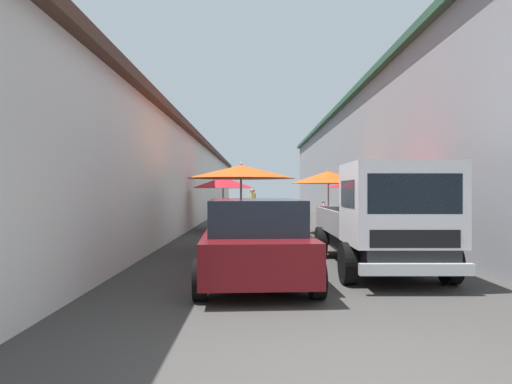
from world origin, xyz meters
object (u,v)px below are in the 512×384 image
fruit_stall_far_right (329,183)px  fruit_stall_far_left (377,189)px  vendor_by_crates (252,203)px  fruit_stall_near_right (241,179)px  parked_scooter (322,219)px  hatchback_car (254,240)px  delivery_truck (387,221)px  fruit_stall_mid_lane (223,188)px

fruit_stall_far_right → fruit_stall_far_left: size_ratio=1.02×
vendor_by_crates → fruit_stall_far_right: bearing=-147.9°
fruit_stall_far_right → fruit_stall_near_right: (-4.69, 3.10, 0.02)m
parked_scooter → hatchback_car: bearing=164.9°
fruit_stall_far_left → hatchback_car: bearing=140.7°
delivery_truck → parked_scooter: bearing=-1.3°
vendor_by_crates → delivery_truck: bearing=-168.4°
fruit_stall_far_left → fruit_stall_near_right: bearing=91.9°
delivery_truck → vendor_by_crates: 12.90m
fruit_stall_far_right → fruit_stall_far_left: fruit_stall_far_right is taller
fruit_stall_near_right → fruit_stall_mid_lane: bearing=8.7°
fruit_stall_far_right → fruit_stall_mid_lane: (1.38, 4.03, -0.18)m
fruit_stall_mid_lane → fruit_stall_far_right: bearing=-108.9°
delivery_truck → vendor_by_crates: delivery_truck is taller
fruit_stall_near_right → parked_scooter: size_ratio=1.73×
fruit_stall_far_right → delivery_truck: bearing=178.1°
fruit_stall_mid_lane → hatchback_car: (-9.92, -1.30, -0.96)m
fruit_stall_mid_lane → parked_scooter: (0.02, -3.99, -1.25)m
fruit_stall_far_right → vendor_by_crates: 5.46m
fruit_stall_mid_lane → vendor_by_crates: size_ratio=1.50×
fruit_stall_near_right → delivery_truck: 4.50m
hatchback_car → delivery_truck: bearing=-79.4°
fruit_stall_near_right → vendor_by_crates: 9.30m
fruit_stall_far_right → fruit_stall_near_right: bearing=146.5°
hatchback_car → fruit_stall_far_left: bearing=-39.3°
fruit_stall_far_right → delivery_truck: 8.12m
fruit_stall_far_left → parked_scooter: bearing=5.4°
parked_scooter → fruit_stall_far_right: bearing=-178.2°
fruit_stall_far_right → fruit_stall_mid_lane: bearing=71.1°
fruit_stall_mid_lane → vendor_by_crates: 3.46m
fruit_stall_far_right → delivery_truck: size_ratio=0.56×
fruit_stall_near_right → vendor_by_crates: bearing=-1.5°
fruit_stall_near_right → vendor_by_crates: fruit_stall_near_right is taller
fruit_stall_mid_lane → fruit_stall_far_left: 7.49m
vendor_by_crates → hatchback_car: bearing=-179.4°
fruit_stall_mid_lane → delivery_truck: bearing=-158.2°
hatchback_car → vendor_by_crates: vendor_by_crates is taller
fruit_stall_near_right → fruit_stall_far_left: bearing=-88.1°
fruit_stall_far_left → delivery_truck: (-3.51, 0.78, -0.61)m
delivery_truck → vendor_by_crates: (12.63, 2.60, -0.05)m
fruit_stall_mid_lane → vendor_by_crates: bearing=-20.2°
hatchback_car → parked_scooter: (9.94, -2.69, -0.29)m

